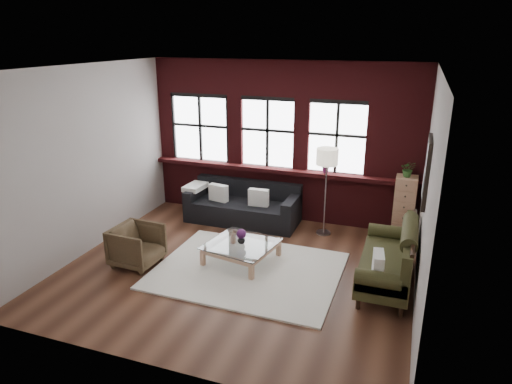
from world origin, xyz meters
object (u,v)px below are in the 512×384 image
(armchair, at_px, (137,246))
(vintage_settee, at_px, (387,254))
(dark_sofa, at_px, (243,203))
(vase, at_px, (241,239))
(floor_lamp, at_px, (326,189))
(drawer_chest, at_px, (404,209))
(coffee_table, at_px, (242,253))

(armchair, bearing_deg, vintage_settee, -77.07)
(vintage_settee, bearing_deg, dark_sofa, 151.55)
(armchair, xyz_separation_m, vase, (1.60, 0.65, 0.07))
(floor_lamp, bearing_deg, armchair, -139.65)
(dark_sofa, bearing_deg, drawer_chest, 3.27)
(vintage_settee, distance_m, armchair, 4.00)
(coffee_table, bearing_deg, vintage_settee, 1.40)
(drawer_chest, bearing_deg, coffee_table, -143.70)
(armchair, bearing_deg, drawer_chest, -56.06)
(coffee_table, xyz_separation_m, drawer_chest, (2.50, 1.83, 0.45))
(vase, height_order, floor_lamp, floor_lamp)
(floor_lamp, bearing_deg, coffee_table, -123.48)
(vintage_settee, bearing_deg, floor_lamp, 128.94)
(vintage_settee, height_order, armchair, vintage_settee)
(vase, bearing_deg, floor_lamp, 56.52)
(vintage_settee, xyz_separation_m, vase, (-2.33, -0.06, -0.09))
(vase, distance_m, drawer_chest, 3.10)
(drawer_chest, xyz_separation_m, floor_lamp, (-1.42, -0.21, 0.30))
(vintage_settee, relative_size, armchair, 2.54)
(coffee_table, height_order, vase, vase)
(armchair, height_order, drawer_chest, drawer_chest)
(floor_lamp, bearing_deg, dark_sofa, 178.77)
(dark_sofa, distance_m, drawer_chest, 3.12)
(vintage_settee, height_order, floor_lamp, floor_lamp)
(vintage_settee, distance_m, vase, 2.34)
(vintage_settee, bearing_deg, armchair, -169.77)
(drawer_chest, height_order, floor_lamp, floor_lamp)
(vase, distance_m, floor_lamp, 2.01)
(armchair, relative_size, coffee_table, 0.71)
(coffee_table, height_order, drawer_chest, drawer_chest)
(drawer_chest, bearing_deg, floor_lamp, -171.46)
(vintage_settee, distance_m, drawer_chest, 1.79)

